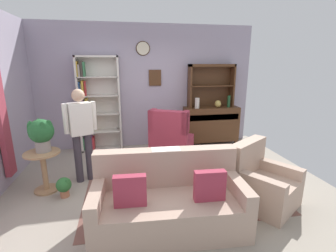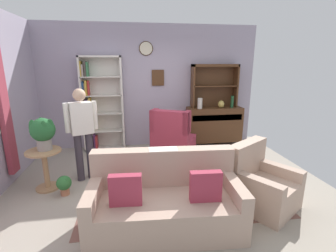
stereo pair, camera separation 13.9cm
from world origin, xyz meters
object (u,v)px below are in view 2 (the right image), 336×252
at_px(bottle_wine, 232,102).
at_px(book_stack, 168,162).
at_px(couch_floral, 165,202).
at_px(plant_stand, 45,165).
at_px(armchair_floral, 261,186).
at_px(coffee_table, 165,170).
at_px(bookshelf, 99,105).
at_px(wingback_chair, 173,140).
at_px(sideboard_hutch, 214,80).
at_px(person_reading, 82,128).
at_px(sideboard, 214,124).
at_px(potted_plant_large, 43,131).
at_px(vase_round, 221,104).
at_px(vase_tall, 200,103).
at_px(potted_plant_small, 64,184).

bearing_deg(bottle_wine, book_stack, -134.39).
bearing_deg(couch_floral, plant_stand, 145.48).
bearing_deg(armchair_floral, coffee_table, 154.75).
bearing_deg(coffee_table, bookshelf, 118.67).
distance_m(couch_floral, wingback_chair, 2.21).
xyz_separation_m(couch_floral, book_stack, (0.18, 0.92, 0.14)).
bearing_deg(book_stack, plant_stand, 171.92).
height_order(sideboard_hutch, person_reading, sideboard_hutch).
relative_size(sideboard, potted_plant_large, 2.58).
bearing_deg(vase_round, wingback_chair, -153.00).
bearing_deg(bottle_wine, armchair_floral, -103.61).
relative_size(wingback_chair, plant_stand, 1.66).
relative_size(vase_tall, bottle_wine, 0.87).
distance_m(bookshelf, armchair_floral, 3.74).
bearing_deg(person_reading, book_stack, -21.16).
height_order(vase_round, wingback_chair, vase_round).
relative_size(vase_round, plant_stand, 0.26).
relative_size(couch_floral, potted_plant_small, 6.08).
xyz_separation_m(sideboard_hutch, couch_floral, (-1.61, -2.98, -1.25)).
bearing_deg(potted_plant_large, person_reading, 22.59).
distance_m(sideboard, plant_stand, 3.74).
xyz_separation_m(armchair_floral, wingback_chair, (-0.91, 1.93, 0.09)).
distance_m(sideboard, coffee_table, 2.54).
height_order(sideboard_hutch, vase_round, sideboard_hutch).
height_order(wingback_chair, coffee_table, wingback_chair).
relative_size(bookshelf, potted_plant_large, 4.17).
distance_m(armchair_floral, plant_stand, 3.26).
xyz_separation_m(couch_floral, person_reading, (-1.17, 1.44, 0.59)).
xyz_separation_m(vase_tall, couch_floral, (-1.22, -2.79, -0.73)).
height_order(armchair_floral, plant_stand, armchair_floral).
bearing_deg(wingback_chair, armchair_floral, -64.85).
bearing_deg(sideboard, sideboard_hutch, 90.00).
relative_size(sideboard, vase_tall, 5.36).
height_order(bookshelf, bottle_wine, bookshelf).
bearing_deg(potted_plant_large, bottle_wine, 22.83).
relative_size(sideboard, bottle_wine, 4.64).
bearing_deg(potted_plant_small, armchair_floral, -14.47).
xyz_separation_m(vase_tall, potted_plant_large, (-2.93, -1.57, -0.10)).
bearing_deg(wingback_chair, bottle_wine, 22.20).
height_order(potted_plant_small, person_reading, person_reading).
bearing_deg(vase_tall, armchair_floral, -86.42).
height_order(vase_round, potted_plant_large, potted_plant_large).
bearing_deg(person_reading, potted_plant_small, -115.13).
xyz_separation_m(potted_plant_large, person_reading, (0.54, 0.22, -0.03)).
relative_size(sideboard, potted_plant_small, 4.27).
xyz_separation_m(bookshelf, book_stack, (1.23, -2.04, -0.59)).
bearing_deg(vase_tall, person_reading, -150.62).
distance_m(potted_plant_small, person_reading, 0.91).
xyz_separation_m(potted_plant_small, coffee_table, (1.52, -0.12, 0.18)).
bearing_deg(sideboard_hutch, coffee_table, -124.77).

